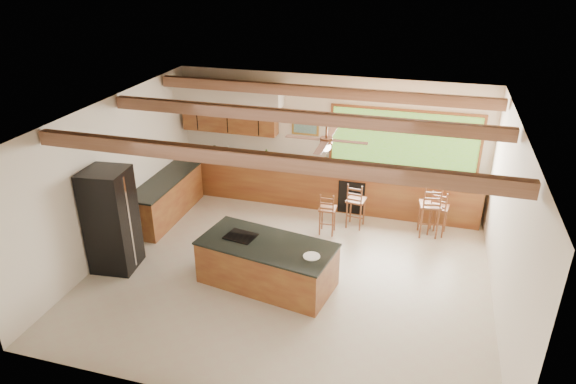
# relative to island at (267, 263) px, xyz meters

# --- Properties ---
(ground) EXTENTS (7.20, 7.20, 0.00)m
(ground) POSITION_rel_island_xyz_m (0.30, 0.49, -0.42)
(ground) COLOR beige
(ground) RESTS_ON ground
(room_shell) EXTENTS (7.27, 6.54, 3.02)m
(room_shell) POSITION_rel_island_xyz_m (0.13, 1.14, 1.80)
(room_shell) COLOR white
(room_shell) RESTS_ON ground
(counter_run) EXTENTS (7.12, 3.10, 1.23)m
(counter_run) POSITION_rel_island_xyz_m (-0.52, 3.01, 0.05)
(counter_run) COLOR brown
(counter_run) RESTS_ON ground
(island) EXTENTS (2.54, 1.52, 0.85)m
(island) POSITION_rel_island_xyz_m (0.00, 0.00, 0.00)
(island) COLOR brown
(island) RESTS_ON ground
(refrigerator) EXTENTS (0.85, 0.83, 1.98)m
(refrigerator) POSITION_rel_island_xyz_m (-2.92, -0.25, 0.57)
(refrigerator) COLOR black
(refrigerator) RESTS_ON ground
(bar_stool_a) EXTENTS (0.42, 0.42, 1.06)m
(bar_stool_a) POSITION_rel_island_xyz_m (1.18, 2.48, 0.21)
(bar_stool_a) COLOR brown
(bar_stool_a) RESTS_ON ground
(bar_stool_b) EXTENTS (0.36, 0.36, 0.96)m
(bar_stool_b) POSITION_rel_island_xyz_m (0.66, 2.04, 0.15)
(bar_stool_b) COLOR brown
(bar_stool_b) RESTS_ON ground
(bar_stool_c) EXTENTS (0.42, 0.42, 1.03)m
(bar_stool_c) POSITION_rel_island_xyz_m (2.90, 2.65, 0.20)
(bar_stool_c) COLOR brown
(bar_stool_c) RESTS_ON ground
(bar_stool_d) EXTENTS (0.48, 0.48, 1.17)m
(bar_stool_d) POSITION_rel_island_xyz_m (2.71, 2.53, 0.27)
(bar_stool_d) COLOR brown
(bar_stool_d) RESTS_ON ground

